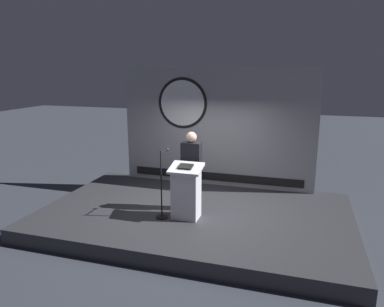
# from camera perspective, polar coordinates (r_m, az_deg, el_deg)

# --- Properties ---
(ground_plane) EXTENTS (40.00, 40.00, 0.00)m
(ground_plane) POSITION_cam_1_polar(r_m,az_deg,el_deg) (7.93, 0.48, -10.85)
(ground_plane) COLOR #383D47
(stage_platform) EXTENTS (6.40, 4.00, 0.30)m
(stage_platform) POSITION_cam_1_polar(r_m,az_deg,el_deg) (7.87, 0.48, -9.85)
(stage_platform) COLOR #333338
(stage_platform) RESTS_ON ground
(banner_display) EXTENTS (4.87, 0.12, 2.97)m
(banner_display) POSITION_cam_1_polar(r_m,az_deg,el_deg) (9.15, 3.65, 4.12)
(banner_display) COLOR #9E9EA3
(banner_display) RESTS_ON stage_platform
(podium) EXTENTS (0.64, 0.50, 1.11)m
(podium) POSITION_cam_1_polar(r_m,az_deg,el_deg) (7.26, -0.93, -6.04)
(podium) COLOR silver
(podium) RESTS_ON stage_platform
(speaker_person) EXTENTS (0.40, 0.26, 1.67)m
(speaker_person) POSITION_cam_1_polar(r_m,az_deg,el_deg) (7.61, -0.10, -2.65)
(speaker_person) COLOR black
(speaker_person) RESTS_ON stage_platform
(microphone_stand) EXTENTS (0.24, 0.52, 1.38)m
(microphone_stand) POSITION_cam_1_polar(r_m,az_deg,el_deg) (7.34, -4.66, -6.38)
(microphone_stand) COLOR black
(microphone_stand) RESTS_ON stage_platform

